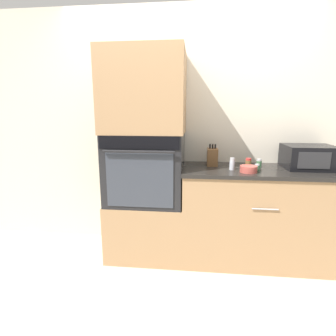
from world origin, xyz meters
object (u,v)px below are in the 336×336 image
at_px(condiment_jar_near, 248,163).
at_px(condiment_jar_back, 257,167).
at_px(bowl, 248,169).
at_px(condiment_jar_far, 232,164).
at_px(condiment_jar_mid, 259,163).
at_px(wall_oven, 146,168).
at_px(microwave, 309,157).
at_px(knife_block, 212,157).

bearing_deg(condiment_jar_near, condiment_jar_back, -64.81).
height_order(bowl, condiment_jar_far, condiment_jar_far).
bearing_deg(condiment_jar_mid, condiment_jar_back, -108.20).
relative_size(bowl, condiment_jar_far, 1.35).
bearing_deg(condiment_jar_mid, condiment_jar_near, -160.21).
height_order(wall_oven, condiment_jar_back, wall_oven).
height_order(condiment_jar_mid, condiment_jar_far, condiment_jar_far).
bearing_deg(condiment_jar_far, wall_oven, 175.26).
distance_m(bowl, condiment_jar_far, 0.16).
bearing_deg(microwave, condiment_jar_near, -176.92).
xyz_separation_m(condiment_jar_mid, condiment_jar_far, (-0.28, -0.15, 0.02)).
relative_size(microwave, condiment_jar_near, 4.72).
bearing_deg(wall_oven, bowl, -9.41).
height_order(knife_block, condiment_jar_far, knife_block).
relative_size(knife_block, condiment_jar_back, 3.54).
relative_size(knife_block, bowl, 1.42).
relative_size(wall_oven, bowl, 4.86).
bearing_deg(wall_oven, condiment_jar_mid, 4.10).
bearing_deg(condiment_jar_near, condiment_jar_mid, 19.79).
xyz_separation_m(wall_oven, knife_block, (0.65, 0.12, 0.10)).
bearing_deg(knife_block, condiment_jar_near, -12.56).
bearing_deg(condiment_jar_far, microwave, 10.84).
relative_size(condiment_jar_near, condiment_jar_back, 1.54).
relative_size(wall_oven, condiment_jar_back, 12.10).
bearing_deg(knife_block, bowl, -42.00).
bearing_deg(condiment_jar_near, wall_oven, -177.70).
bearing_deg(condiment_jar_near, microwave, 3.08).
height_order(microwave, condiment_jar_back, microwave).
xyz_separation_m(bowl, condiment_jar_mid, (0.14, 0.24, 0.01)).
bearing_deg(condiment_jar_near, bowl, -99.92).
bearing_deg(bowl, condiment_jar_near, 80.08).
distance_m(knife_block, bowl, 0.41).
bearing_deg(condiment_jar_back, wall_oven, 175.65).
xyz_separation_m(bowl, condiment_jar_far, (-0.13, 0.09, 0.03)).
relative_size(knife_block, condiment_jar_far, 1.92).
bearing_deg(microwave, condiment_jar_back, -163.31).
xyz_separation_m(knife_block, condiment_jar_mid, (0.45, -0.04, -0.05)).
xyz_separation_m(knife_block, condiment_jar_far, (0.17, -0.18, -0.03)).
height_order(wall_oven, knife_block, wall_oven).
height_order(knife_block, bowl, knife_block).
distance_m(knife_block, condiment_jar_far, 0.25).
relative_size(bowl, condiment_jar_back, 2.49).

